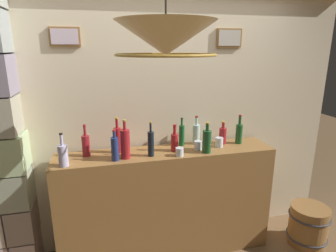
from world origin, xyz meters
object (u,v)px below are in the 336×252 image
(liquor_bottle_gin, at_px, (207,141))
(wooden_barrel, at_px, (308,225))
(liquor_bottle_rum, at_px, (182,135))
(glass_tumbler_shot, at_px, (219,142))
(pendant_lamp, at_px, (166,39))
(liquor_bottle_bourbon, at_px, (196,133))
(liquor_bottle_tequila, at_px, (115,148))
(liquor_bottle_vermouth, at_px, (125,143))
(liquor_bottle_rye, at_px, (239,133))
(liquor_bottle_vodka, at_px, (118,139))
(liquor_bottle_brandy, at_px, (223,135))
(liquor_bottle_scotch, at_px, (175,141))
(liquor_bottle_sherry, at_px, (63,155))
(glass_tumbler_highball, at_px, (180,152))
(liquor_bottle_port, at_px, (151,143))
(glass_tumbler_rocks, at_px, (198,145))
(liquor_bottle_whiskey, at_px, (86,145))

(liquor_bottle_gin, height_order, wooden_barrel, liquor_bottle_gin)
(liquor_bottle_rum, bearing_deg, glass_tumbler_shot, -20.44)
(pendant_lamp, bearing_deg, liquor_bottle_bourbon, 57.70)
(liquor_bottle_tequila, xyz_separation_m, glass_tumbler_shot, (0.97, 0.10, -0.06))
(pendant_lamp, bearing_deg, liquor_bottle_vermouth, 111.73)
(liquor_bottle_rye, height_order, liquor_bottle_vodka, liquor_bottle_vodka)
(liquor_bottle_bourbon, bearing_deg, liquor_bottle_vodka, -175.54)
(liquor_bottle_bourbon, distance_m, liquor_bottle_gin, 0.25)
(liquor_bottle_rye, xyz_separation_m, liquor_bottle_tequila, (-1.19, -0.15, 0.00))
(liquor_bottle_rum, distance_m, glass_tumbler_shot, 0.36)
(liquor_bottle_brandy, bearing_deg, liquor_bottle_gin, -141.73)
(liquor_bottle_brandy, height_order, liquor_bottle_scotch, liquor_bottle_scotch)
(liquor_bottle_gin, xyz_separation_m, liquor_bottle_sherry, (-1.20, -0.01, -0.01))
(liquor_bottle_brandy, distance_m, glass_tumbler_highball, 0.54)
(liquor_bottle_rye, height_order, wooden_barrel, liquor_bottle_rye)
(liquor_bottle_bourbon, xyz_separation_m, liquor_bottle_port, (-0.48, -0.21, 0.01))
(liquor_bottle_rye, distance_m, glass_tumbler_rocks, 0.46)
(glass_tumbler_highball, bearing_deg, liquor_bottle_scotch, 93.75)
(liquor_bottle_vermouth, xyz_separation_m, glass_tumbler_shot, (0.88, 0.08, -0.09))
(liquor_bottle_sherry, xyz_separation_m, wooden_barrel, (2.27, -0.14, -0.92))
(liquor_bottle_rye, distance_m, liquor_bottle_sherry, 1.61)
(liquor_bottle_port, bearing_deg, liquor_bottle_rum, 30.93)
(liquor_bottle_brandy, relative_size, glass_tumbler_shot, 2.53)
(liquor_bottle_vermouth, bearing_deg, liquor_bottle_port, -0.38)
(liquor_bottle_port, height_order, liquor_bottle_gin, liquor_bottle_port)
(liquor_bottle_whiskey, distance_m, glass_tumbler_rocks, 0.99)
(liquor_bottle_bourbon, height_order, glass_tumbler_rocks, liquor_bottle_bourbon)
(liquor_bottle_rye, height_order, glass_tumbler_rocks, liquor_bottle_rye)
(liquor_bottle_rye, xyz_separation_m, pendant_lamp, (-0.89, -0.67, 0.84))
(liquor_bottle_rye, xyz_separation_m, liquor_bottle_port, (-0.89, -0.13, 0.01))
(liquor_bottle_vodka, bearing_deg, liquor_bottle_bourbon, 4.46)
(liquor_bottle_port, height_order, liquor_bottle_vermouth, liquor_bottle_vermouth)
(liquor_bottle_port, distance_m, liquor_bottle_gin, 0.50)
(liquor_bottle_rum, relative_size, glass_tumbler_rocks, 3.30)
(pendant_lamp, bearing_deg, liquor_bottle_tequila, 120.53)
(liquor_bottle_vodka, bearing_deg, liquor_bottle_brandy, -0.22)
(liquor_bottle_rum, height_order, glass_tumbler_shot, liquor_bottle_rum)
(liquor_bottle_whiskey, bearing_deg, liquor_bottle_rum, 4.33)
(glass_tumbler_shot, distance_m, pendant_lamp, 1.28)
(liquor_bottle_gin, xyz_separation_m, glass_tumbler_shot, (0.17, 0.11, -0.06))
(liquor_bottle_scotch, bearing_deg, glass_tumbler_shot, 0.34)
(liquor_bottle_vermouth, bearing_deg, wooden_barrel, -5.93)
(liquor_bottle_rum, bearing_deg, wooden_barrel, -17.34)
(liquor_bottle_scotch, distance_m, glass_tumbler_highball, 0.14)
(liquor_bottle_whiskey, relative_size, wooden_barrel, 0.68)
(liquor_bottle_whiskey, xyz_separation_m, liquor_bottle_scotch, (0.77, -0.06, -0.01))
(liquor_bottle_vermouth, relative_size, liquor_bottle_tequila, 1.27)
(liquor_bottle_tequila, distance_m, pendant_lamp, 1.04)
(liquor_bottle_vodka, bearing_deg, liquor_bottle_rum, 4.28)
(liquor_bottle_gin, distance_m, liquor_bottle_tequila, 0.80)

